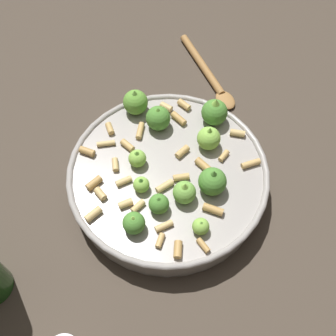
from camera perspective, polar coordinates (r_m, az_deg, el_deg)
The scene contains 3 objects.
ground_plane at distance 0.75m, azimuth 0.00°, elevation -2.52°, with size 2.40×2.40×0.00m, color #42382D.
cooking_pan at distance 0.72m, azimuth 0.10°, elevation -0.94°, with size 0.35×0.35×0.11m.
wooden_spoon at distance 0.91m, azimuth 5.71°, elevation 12.69°, with size 0.21×0.14×0.02m.
Camera 1 is at (0.21, -0.30, 0.65)m, focal length 43.93 mm.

